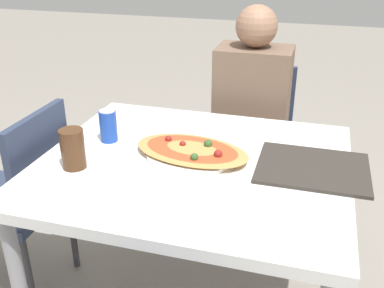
# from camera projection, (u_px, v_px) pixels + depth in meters

# --- Properties ---
(dining_table) EXTENTS (1.08, 0.94, 0.74)m
(dining_table) POSITION_uv_depth(u_px,v_px,m) (193.00, 179.00, 1.62)
(dining_table) COLOR white
(dining_table) RESTS_ON ground_plane
(chair_far_seated) EXTENTS (0.40, 0.40, 0.85)m
(chair_far_seated) POSITION_uv_depth(u_px,v_px,m) (252.00, 138.00, 2.37)
(chair_far_seated) COLOR #2D3851
(chair_far_seated) RESTS_ON ground_plane
(chair_side_left) EXTENTS (0.40, 0.40, 0.85)m
(chair_side_left) POSITION_uv_depth(u_px,v_px,m) (22.00, 194.00, 1.86)
(chair_side_left) COLOR #2D3851
(chair_side_left) RESTS_ON ground_plane
(person_seated) EXTENTS (0.35, 0.27, 1.18)m
(person_seated) POSITION_uv_depth(u_px,v_px,m) (251.00, 109.00, 2.18)
(person_seated) COLOR #2D2D38
(person_seated) RESTS_ON ground_plane
(pizza_main) EXTENTS (0.46, 0.33, 0.06)m
(pizza_main) POSITION_uv_depth(u_px,v_px,m) (192.00, 151.00, 1.62)
(pizza_main) COLOR white
(pizza_main) RESTS_ON dining_table
(soda_can) EXTENTS (0.07, 0.07, 0.12)m
(soda_can) POSITION_uv_depth(u_px,v_px,m) (108.00, 126.00, 1.72)
(soda_can) COLOR #1E47B2
(soda_can) RESTS_ON dining_table
(drink_glass) EXTENTS (0.08, 0.08, 0.14)m
(drink_glass) POSITION_uv_depth(u_px,v_px,m) (73.00, 149.00, 1.52)
(drink_glass) COLOR #4C2D19
(drink_glass) RESTS_ON dining_table
(serving_tray) EXTENTS (0.37, 0.31, 0.01)m
(serving_tray) POSITION_uv_depth(u_px,v_px,m) (313.00, 168.00, 1.53)
(serving_tray) COLOR #332D28
(serving_tray) RESTS_ON dining_table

